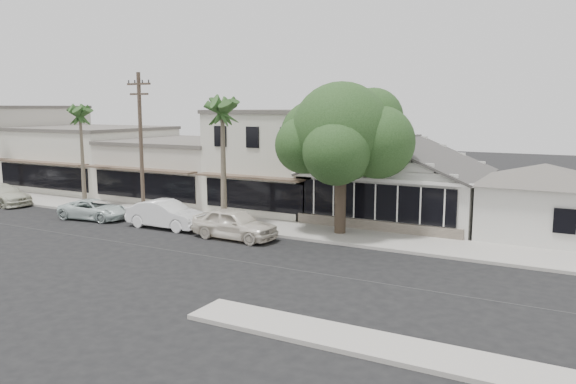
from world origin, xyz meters
The scene contains 17 objects.
ground centered at (0.00, 0.00, 0.00)m, with size 140.00×140.00×0.00m, color black.
sidewalk_north centered at (-8.00, 6.75, 0.07)m, with size 90.00×3.50×0.15m, color #9E9991.
sidewalk_south centered at (14.00, -5.80, 0.07)m, with size 20.00×1.80×0.15m, color #9E9991.
corner_shop centered at (5.00, 12.47, 2.62)m, with size 10.40×8.60×5.10m.
side_cottage centered at (13.20, 11.50, 1.50)m, with size 6.00×6.00×3.00m, color silver.
row_building_near centered at (-3.00, 13.50, 3.25)m, with size 8.00×10.00×6.50m, color silver.
row_building_midnear centered at (-12.00, 13.50, 2.10)m, with size 10.00×10.00×4.20m, color beige.
row_building_midfar centered at (-22.50, 13.50, 2.50)m, with size 11.00×10.00×5.00m, color silver.
row_building_far centered at (-33.50, 13.50, 3.40)m, with size 11.00×10.00×6.80m, color beige.
utility_pole centered at (-9.00, 5.20, 4.79)m, with size 1.80×0.24×9.00m.
car_0 centered at (-1.04, 3.53, 0.81)m, with size 1.92×4.76×1.62m, color silver.
car_1 centered at (-6.04, 3.89, 0.80)m, with size 1.69×4.85×1.60m, color white.
car_2 centered at (-11.66, 3.68, 0.62)m, with size 2.06×4.47×1.24m, color silver.
car_3 centered at (-21.50, 4.13, 0.75)m, with size 2.11×5.20×1.51m, color beige.
shade_tree centered at (3.46, 7.22, 5.45)m, with size 7.46×6.74×8.27m.
palm_east centered at (-3.20, 5.64, 6.74)m, with size 3.01×3.01×7.92m.
palm_mid centered at (-15.15, 6.03, 6.35)m, with size 2.54×2.54×7.38m.
Camera 1 is at (15.41, -20.59, 6.94)m, focal length 35.00 mm.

